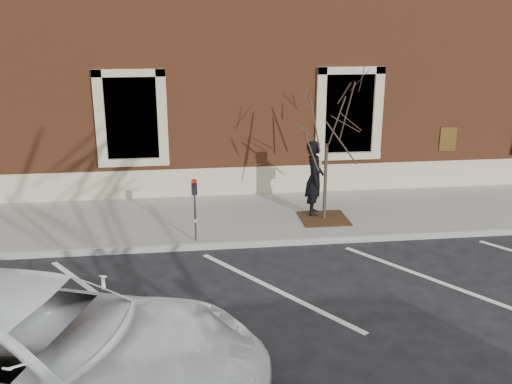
{
  "coord_description": "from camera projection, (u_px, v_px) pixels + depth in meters",
  "views": [
    {
      "loc": [
        -1.59,
        -11.98,
        5.0
      ],
      "look_at": [
        0.0,
        0.6,
        1.1
      ],
      "focal_mm": 40.0,
      "sensor_mm": 36.0,
      "label": 1
    }
  ],
  "objects": [
    {
      "name": "tree_grate",
      "position": [
        324.0,
        219.0,
        14.28
      ],
      "size": [
        1.16,
        1.16,
        0.03
      ],
      "primitive_type": "cube",
      "color": "#452916",
      "rests_on": "sidewalk_near"
    },
    {
      "name": "ground",
      "position": [
        259.0,
        246.0,
        13.02
      ],
      "size": [
        120.0,
        120.0,
        0.0
      ],
      "primitive_type": "plane",
      "color": "#28282B",
      "rests_on": "ground"
    },
    {
      "name": "sidewalk_near",
      "position": [
        250.0,
        217.0,
        14.65
      ],
      "size": [
        40.0,
        3.5,
        0.15
      ],
      "primitive_type": "cube",
      "color": "#999990",
      "rests_on": "ground"
    },
    {
      "name": "man",
      "position": [
        314.0,
        178.0,
        14.35
      ],
      "size": [
        0.62,
        0.79,
        1.92
      ],
      "primitive_type": "imported",
      "rotation": [
        0.0,
        0.0,
        1.32
      ],
      "color": "black",
      "rests_on": "sidewalk_near"
    },
    {
      "name": "curb_near",
      "position": [
        260.0,
        243.0,
        12.95
      ],
      "size": [
        40.0,
        0.12,
        0.15
      ],
      "primitive_type": "cube",
      "color": "#9E9E99",
      "rests_on": "ground"
    },
    {
      "name": "parking_meter",
      "position": [
        195.0,
        199.0,
        12.62
      ],
      "size": [
        0.13,
        0.1,
        1.43
      ],
      "rotation": [
        0.0,
        0.0,
        -0.04
      ],
      "color": "#595B60",
      "rests_on": "sidewalk_near"
    },
    {
      "name": "building_civic",
      "position": [
        229.0,
        48.0,
        19.18
      ],
      "size": [
        40.0,
        8.62,
        8.0
      ],
      "color": "brown",
      "rests_on": "ground"
    },
    {
      "name": "parking_stripes",
      "position": [
        274.0,
        289.0,
        10.93
      ],
      "size": [
        28.0,
        4.4,
        0.01
      ],
      "primitive_type": null,
      "color": "silver",
      "rests_on": "ground"
    },
    {
      "name": "sapling",
      "position": [
        327.0,
        122.0,
        13.56
      ],
      "size": [
        2.1,
        2.1,
        3.5
      ],
      "color": "#3E3526",
      "rests_on": "sidewalk_near"
    },
    {
      "name": "white_truck",
      "position": [
        34.0,
        352.0,
        7.36
      ],
      "size": [
        6.75,
        4.63,
        1.71
      ],
      "primitive_type": "imported",
      "rotation": [
        0.0,
        0.0,
        1.25
      ],
      "color": "white",
      "rests_on": "ground"
    }
  ]
}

